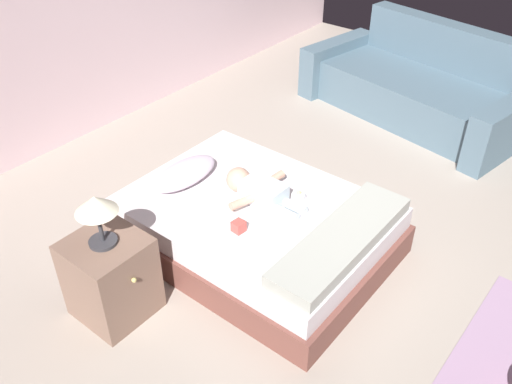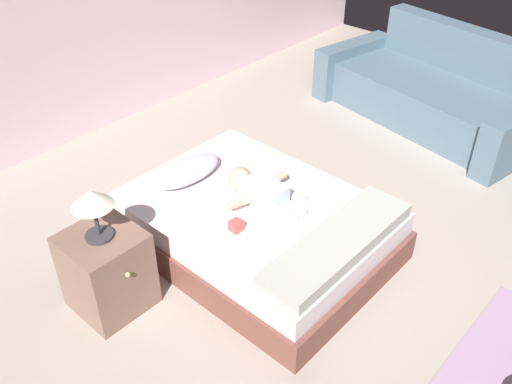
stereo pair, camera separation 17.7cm
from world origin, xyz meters
name	(u,v)px [view 2 (the right image)]	position (x,y,z in m)	size (l,w,h in m)	color
ground_plane	(363,272)	(0.00, 0.00, 0.00)	(8.00, 8.00, 0.00)	#A6998C
bed	(256,226)	(-0.29, 0.70, 0.18)	(1.28, 1.74, 0.37)	brown
pillow	(188,171)	(-0.38, 1.27, 0.43)	(0.54, 0.27, 0.11)	silver
baby	(258,190)	(-0.23, 0.73, 0.44)	(0.52, 0.61, 0.17)	white
toothbrush	(264,177)	(-0.02, 0.87, 0.38)	(0.04, 0.15, 0.02)	#BC3AAD
couch	(434,92)	(2.28, 0.72, 0.28)	(1.36, 2.25, 0.83)	slate
nightstand	(107,271)	(-1.27, 1.01, 0.27)	(0.42, 0.45, 0.54)	#7C5F4F
lamp	(92,202)	(-1.27, 1.01, 0.78)	(0.24, 0.24, 0.32)	#333338
blanket	(338,243)	(-0.29, 0.04, 0.42)	(1.15, 0.32, 0.09)	#A4A79C
toy_block	(236,226)	(-0.57, 0.61, 0.41)	(0.08, 0.08, 0.07)	#CF5148
baby_bottle	(299,197)	(-0.07, 0.51, 0.40)	(0.07, 0.09, 0.07)	white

